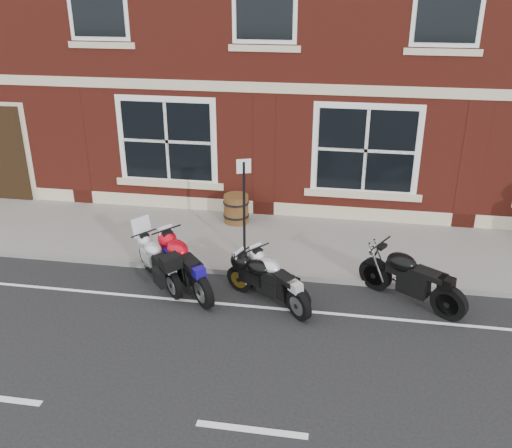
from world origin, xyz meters
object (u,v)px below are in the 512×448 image
object	(u,v)px
moto_sport_red	(186,262)
moto_sport_silver	(277,278)
parking_sign	(244,200)
moto_touring_silver	(160,260)
moto_naked_black	(411,275)
moto_sport_black	(267,278)
barrel_planter	(236,209)

from	to	relation	value
moto_sport_red	moto_sport_silver	bearing A→B (deg)	-47.26
parking_sign	moto_touring_silver	bearing A→B (deg)	-158.71
moto_naked_black	parking_sign	bearing A→B (deg)	103.63
moto_sport_red	moto_sport_black	size ratio (longest dim) A/B	1.02
barrel_planter	moto_sport_red	bearing A→B (deg)	-96.85
moto_sport_black	barrel_planter	xyz separation A→B (m)	(-1.29, 3.41, -0.01)
moto_sport_silver	barrel_planter	bearing A→B (deg)	70.54
moto_sport_red	moto_sport_silver	size ratio (longest dim) A/B	1.17
moto_sport_silver	moto_naked_black	xyz separation A→B (m)	(2.52, 0.40, 0.07)
moto_sport_silver	barrel_planter	xyz separation A→B (m)	(-1.50, 3.43, -0.04)
moto_touring_silver	parking_sign	size ratio (longest dim) A/B	0.70
moto_sport_red	moto_touring_silver	bearing A→B (deg)	125.60
moto_sport_silver	moto_sport_red	bearing A→B (deg)	130.40
moto_sport_silver	moto_sport_black	bearing A→B (deg)	133.29
barrel_planter	moto_naked_black	bearing A→B (deg)	-36.95
moto_sport_red	barrel_planter	xyz separation A→B (m)	(0.39, 3.21, -0.10)
parking_sign	moto_sport_red	bearing A→B (deg)	-141.94
moto_touring_silver	moto_sport_silver	world-z (taller)	moto_touring_silver
moto_touring_silver	moto_sport_silver	distance (m)	2.51
moto_touring_silver	moto_sport_silver	xyz separation A→B (m)	(2.48, -0.36, -0.01)
barrel_planter	parking_sign	size ratio (longest dim) A/B	0.33
moto_sport_silver	moto_touring_silver	bearing A→B (deg)	128.65
barrel_planter	moto_touring_silver	bearing A→B (deg)	-107.82
moto_naked_black	barrel_planter	xyz separation A→B (m)	(-4.02, 3.03, -0.11)
moto_touring_silver	moto_sport_red	world-z (taller)	moto_touring_silver
moto_sport_red	moto_naked_black	bearing A→B (deg)	-38.32
parking_sign	moto_sport_silver	bearing A→B (deg)	-81.45
moto_sport_black	barrel_planter	distance (m)	3.65
moto_naked_black	moto_touring_silver	bearing A→B (deg)	124.87
moto_touring_silver	parking_sign	bearing A→B (deg)	0.26
parking_sign	moto_naked_black	bearing A→B (deg)	-41.54
moto_touring_silver	barrel_planter	world-z (taller)	moto_touring_silver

